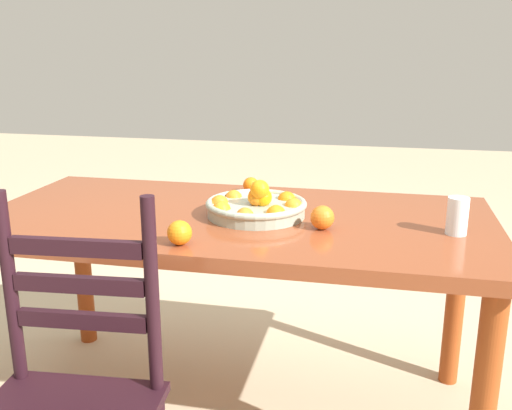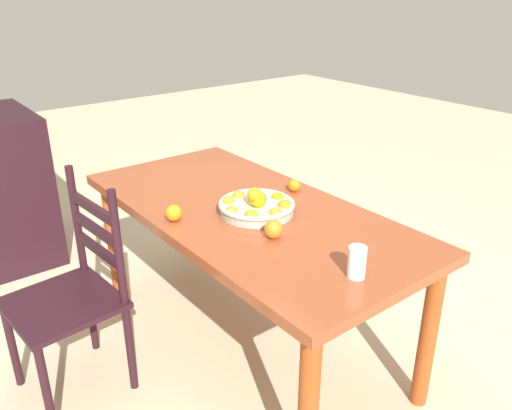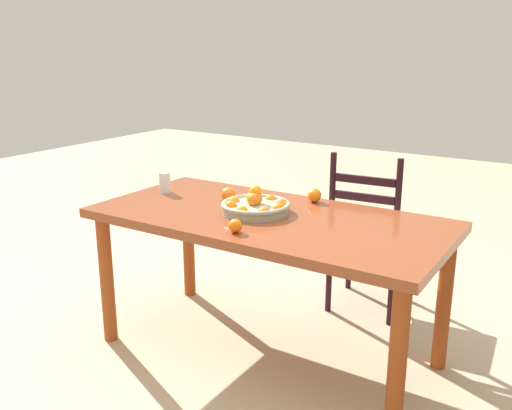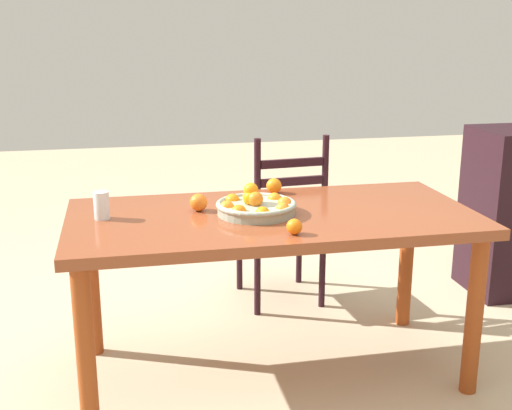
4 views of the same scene
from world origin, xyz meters
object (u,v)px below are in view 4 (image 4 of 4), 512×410
(fruit_bowl, at_px, (256,206))
(orange_loose_0, at_px, (199,202))
(dining_table, at_px, (272,233))
(orange_loose_1, at_px, (274,186))
(orange_loose_2, at_px, (294,227))
(drinking_glass, at_px, (102,205))
(chair_near_window, at_px, (283,223))

(fruit_bowl, xyz_separation_m, orange_loose_0, (-0.24, 0.10, 0.00))
(dining_table, height_order, fruit_bowl, fruit_bowl)
(fruit_bowl, bearing_deg, orange_loose_0, 158.06)
(orange_loose_0, relative_size, orange_loose_1, 1.04)
(orange_loose_0, bearing_deg, orange_loose_2, -51.39)
(dining_table, relative_size, drinking_glass, 14.91)
(orange_loose_0, height_order, drinking_glass, drinking_glass)
(orange_loose_1, height_order, orange_loose_2, orange_loose_1)
(orange_loose_0, relative_size, orange_loose_2, 1.23)
(chair_near_window, distance_m, drinking_glass, 1.26)
(chair_near_window, xyz_separation_m, orange_loose_1, (-0.16, -0.44, 0.33))
(fruit_bowl, distance_m, orange_loose_2, 0.33)
(orange_loose_1, xyz_separation_m, drinking_glass, (-0.81, -0.28, 0.02))
(orange_loose_2, distance_m, drinking_glass, 0.83)
(dining_table, height_order, orange_loose_1, orange_loose_1)
(fruit_bowl, bearing_deg, dining_table, -3.05)
(orange_loose_2, bearing_deg, drinking_glass, 153.43)
(orange_loose_2, xyz_separation_m, drinking_glass, (-0.74, 0.37, 0.03))
(chair_near_window, relative_size, drinking_glass, 8.34)
(chair_near_window, xyz_separation_m, drinking_glass, (-0.97, -0.72, 0.36))
(fruit_bowl, height_order, orange_loose_1, fruit_bowl)
(orange_loose_1, distance_m, drinking_glass, 0.86)
(orange_loose_2, relative_size, drinking_glass, 0.53)
(chair_near_window, height_order, drinking_glass, chair_near_window)
(orange_loose_1, bearing_deg, orange_loose_2, -96.15)
(drinking_glass, bearing_deg, fruit_bowl, -5.02)
(orange_loose_0, xyz_separation_m, orange_loose_2, (0.33, -0.41, -0.01))
(dining_table, relative_size, orange_loose_1, 23.77)
(orange_loose_2, bearing_deg, chair_near_window, 78.26)
(dining_table, distance_m, orange_loose_1, 0.37)
(orange_loose_0, distance_m, orange_loose_1, 0.46)
(dining_table, height_order, chair_near_window, chair_near_window)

